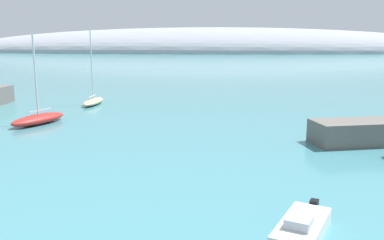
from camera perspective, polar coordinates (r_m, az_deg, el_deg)
The scene contains 4 objects.
distant_ridge at distance 258.80m, azimuth 2.64°, elevation 9.28°, with size 319.12×79.05×29.49m, color #999EA8.
sailboat_sand_near_shore at distance 53.36m, azimuth -13.35°, elevation 2.57°, with size 1.94×5.86×9.35m.
sailboat_red_mid_mooring at distance 42.75m, azimuth -20.26°, elevation 0.21°, with size 4.38×6.55×8.48m.
motorboat_white_foreground at distance 18.41m, azimuth 14.78°, elevation -14.09°, with size 3.18×4.50×1.08m.
Camera 1 is at (4.90, -5.94, 8.10)m, focal length 39.02 mm.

